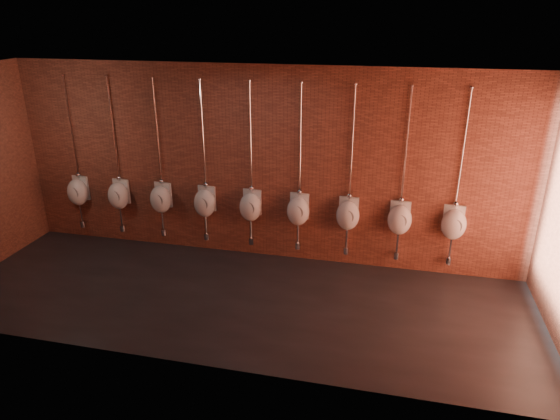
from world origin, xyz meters
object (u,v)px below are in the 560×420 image
at_px(urinal_1, 119,195).
at_px(urinal_6, 348,214).
at_px(urinal_7, 400,219).
at_px(urinal_2, 161,198).
at_px(urinal_8, 454,223).
at_px(urinal_3, 205,202).
at_px(urinal_4, 251,206).
at_px(urinal_5, 298,210).
at_px(urinal_0, 78,191).

xyz_separation_m(urinal_1, urinal_6, (4.02, 0.00, 0.00)).
bearing_deg(urinal_6, urinal_7, 0.00).
distance_m(urinal_2, urinal_8, 4.82).
distance_m(urinal_3, urinal_8, 4.02).
distance_m(urinal_1, urinal_4, 2.41).
bearing_deg(urinal_4, urinal_5, 0.00).
height_order(urinal_1, urinal_8, same).
bearing_deg(urinal_7, urinal_8, 0.00).
xyz_separation_m(urinal_0, urinal_7, (5.63, 0.00, 0.00)).
bearing_deg(urinal_8, urinal_2, 180.00).
bearing_deg(urinal_8, urinal_6, 180.00).
bearing_deg(urinal_2, urinal_3, 0.00).
relative_size(urinal_4, urinal_7, 1.00).
height_order(urinal_0, urinal_3, same).
relative_size(urinal_7, urinal_8, 1.00).
relative_size(urinal_1, urinal_5, 1.00).
bearing_deg(urinal_3, urinal_8, 0.00).
height_order(urinal_5, urinal_7, same).
bearing_deg(urinal_4, urinal_8, 0.00).
bearing_deg(urinal_6, urinal_2, 180.00).
distance_m(urinal_4, urinal_8, 3.22).
distance_m(urinal_6, urinal_7, 0.80).
height_order(urinal_0, urinal_8, same).
distance_m(urinal_1, urinal_8, 5.63).
bearing_deg(urinal_7, urinal_3, 180.00).
relative_size(urinal_2, urinal_6, 1.00).
xyz_separation_m(urinal_2, urinal_4, (1.61, 0.00, 0.00)).
xyz_separation_m(urinal_4, urinal_8, (3.22, 0.00, 0.00)).
relative_size(urinal_6, urinal_7, 1.00).
distance_m(urinal_1, urinal_3, 1.61).
bearing_deg(urinal_5, urinal_3, 180.00).
height_order(urinal_2, urinal_5, same).
bearing_deg(urinal_1, urinal_8, 0.00).
height_order(urinal_4, urinal_6, same).
height_order(urinal_7, urinal_8, same).
bearing_deg(urinal_2, urinal_4, 0.00).
distance_m(urinal_0, urinal_4, 3.22).
bearing_deg(urinal_4, urinal_0, 180.00).
height_order(urinal_2, urinal_4, same).
bearing_deg(urinal_5, urinal_7, 0.00).
distance_m(urinal_5, urinal_7, 1.61).
bearing_deg(urinal_6, urinal_1, 180.00).
bearing_deg(urinal_3, urinal_6, 0.00).
relative_size(urinal_5, urinal_7, 1.00).
relative_size(urinal_0, urinal_2, 1.00).
xyz_separation_m(urinal_0, urinal_3, (2.41, 0.00, 0.00)).
relative_size(urinal_1, urinal_2, 1.00).
distance_m(urinal_1, urinal_6, 4.02).
distance_m(urinal_2, urinal_6, 3.22).
height_order(urinal_0, urinal_7, same).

